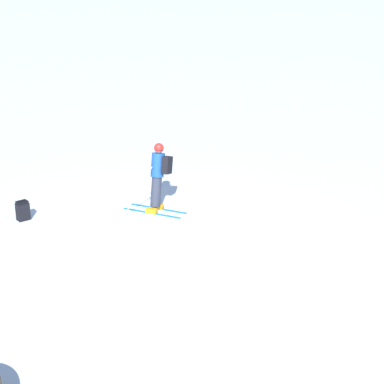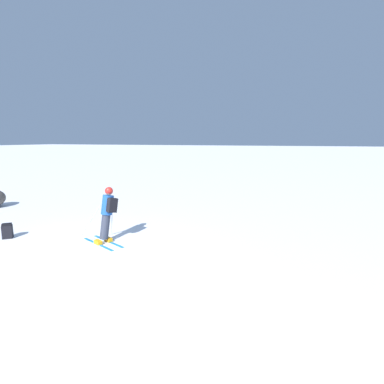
# 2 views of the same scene
# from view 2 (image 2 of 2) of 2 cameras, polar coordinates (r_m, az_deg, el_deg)

# --- Properties ---
(ground_plane) EXTENTS (300.00, 300.00, 0.00)m
(ground_plane) POSITION_cam_2_polar(r_m,az_deg,el_deg) (9.23, -20.28, -11.06)
(ground_plane) COLOR white
(skier) EXTENTS (1.34, 1.70, 1.78)m
(skier) POSITION_cam_2_polar(r_m,az_deg,el_deg) (9.75, -15.86, -3.66)
(skier) COLOR #1E7AC6
(skier) RESTS_ON ground
(spare_backpack) EXTENTS (0.36, 0.37, 0.50)m
(spare_backpack) POSITION_cam_2_polar(r_m,az_deg,el_deg) (11.64, -31.73, -6.34)
(spare_backpack) COLOR black
(spare_backpack) RESTS_ON ground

